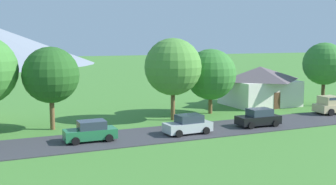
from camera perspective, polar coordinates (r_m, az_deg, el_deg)
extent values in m
cube|color=#38383D|center=(37.00, -0.97, -5.70)|extent=(160.00, 6.21, 0.08)
cube|color=silver|center=(54.50, 12.38, -0.01)|extent=(8.22, 6.96, 3.17)
pyramid|color=#564C51|center=(54.25, 12.45, 2.57)|extent=(8.88, 7.52, 1.75)
cube|color=brown|center=(51.83, 14.65, -1.11)|extent=(0.90, 0.06, 2.00)
cylinder|color=#4C3823|center=(55.93, 20.37, -0.03)|extent=(0.44, 0.44, 3.34)
sphere|color=#33752D|center=(55.61, 20.54, 3.70)|extent=(5.27, 5.27, 5.27)
cylinder|color=brown|center=(43.24, 0.67, -1.60)|extent=(0.44, 0.44, 3.35)
sphere|color=#4C8938|center=(42.81, 0.67, 3.53)|extent=(5.88, 5.88, 5.88)
cylinder|color=brown|center=(40.24, -15.51, -2.68)|extent=(0.44, 0.44, 3.15)
sphere|color=#23561E|center=(39.80, -15.69, 2.33)|extent=(5.19, 5.19, 5.19)
cylinder|color=brown|center=(47.42, 5.79, -1.49)|extent=(0.44, 0.44, 2.30)
sphere|color=#33752D|center=(47.03, 5.85, 2.48)|extent=(5.70, 5.70, 5.70)
cube|color=#237042|center=(34.85, -10.57, -5.56)|extent=(4.23, 1.87, 0.80)
cube|color=#2D3847|center=(34.72, -10.36, -4.35)|extent=(2.22, 1.62, 0.68)
cylinder|color=black|center=(33.78, -12.47, -6.51)|extent=(0.64, 0.25, 0.64)
cylinder|color=black|center=(35.54, -13.02, -5.83)|extent=(0.64, 0.25, 0.64)
cylinder|color=black|center=(34.35, -8.01, -6.17)|extent=(0.64, 0.25, 0.64)
cylinder|color=black|center=(36.08, -8.78, -5.53)|extent=(0.64, 0.25, 0.64)
cube|color=black|center=(41.00, 12.18, -3.67)|extent=(4.26, 1.95, 0.80)
cube|color=#2D3847|center=(40.95, 12.38, -2.63)|extent=(2.26, 1.66, 0.68)
cylinder|color=black|center=(39.56, 11.29, -4.45)|extent=(0.65, 0.26, 0.64)
cylinder|color=black|center=(41.08, 9.89, -3.98)|extent=(0.65, 0.26, 0.64)
cylinder|color=black|center=(41.08, 14.45, -4.11)|extent=(0.65, 0.26, 0.64)
cylinder|color=black|center=(42.55, 12.99, -3.67)|extent=(0.65, 0.26, 0.64)
cube|color=#B7BCC1|center=(36.95, 2.70, -4.71)|extent=(4.27, 1.97, 0.80)
cube|color=#2D3847|center=(36.87, 2.91, -3.56)|extent=(2.26, 1.67, 0.68)
cylinder|color=black|center=(35.59, 1.51, -5.63)|extent=(0.65, 0.27, 0.64)
cylinder|color=black|center=(37.19, 0.18, -5.06)|extent=(0.65, 0.27, 0.64)
cylinder|color=black|center=(36.90, 5.23, -5.19)|extent=(0.65, 0.27, 0.64)
cylinder|color=black|center=(38.44, 3.79, -4.67)|extent=(0.65, 0.27, 0.64)
cube|color=#C6B284|center=(49.76, 21.12, -0.98)|extent=(1.99, 1.93, 0.90)
cube|color=#2D3847|center=(49.72, 21.14, -0.67)|extent=(1.71, 1.96, 0.28)
cylinder|color=black|center=(48.79, 21.34, -2.53)|extent=(0.77, 0.32, 0.76)
cylinder|color=black|center=(50.29, 19.78, -2.18)|extent=(0.77, 0.32, 0.76)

